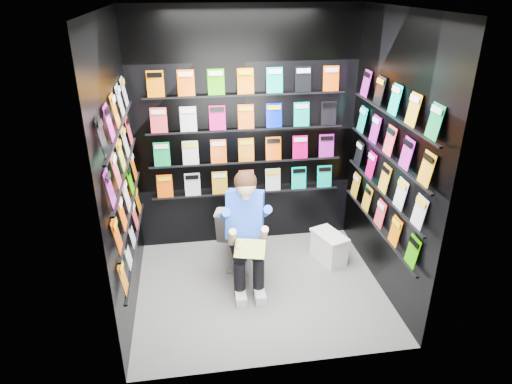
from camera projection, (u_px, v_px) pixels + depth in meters
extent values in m
plane|color=slate|center=(260.00, 289.00, 4.54)|extent=(2.40, 2.40, 0.00)
plane|color=white|center=(261.00, 8.00, 3.44)|extent=(2.40, 2.40, 0.00)
cube|color=black|center=(246.00, 133.00, 4.89)|extent=(2.40, 0.04, 2.60)
cube|color=black|center=(284.00, 222.00, 3.10)|extent=(2.40, 0.04, 2.60)
cube|color=black|center=(120.00, 176.00, 3.83)|extent=(0.04, 2.00, 2.60)
cube|color=black|center=(390.00, 160.00, 4.16)|extent=(0.04, 2.00, 2.60)
imported|color=white|center=(241.00, 230.00, 4.88)|extent=(0.60, 0.83, 0.73)
cube|color=silver|center=(329.00, 248.00, 4.95)|extent=(0.34, 0.45, 0.30)
cube|color=silver|center=(330.00, 235.00, 4.88)|extent=(0.36, 0.47, 0.03)
cube|color=green|center=(250.00, 249.00, 4.14)|extent=(0.31, 0.23, 0.12)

